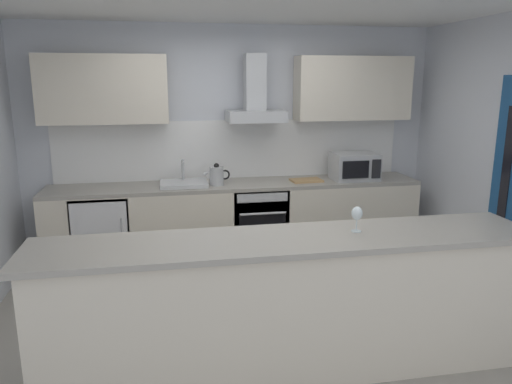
{
  "coord_description": "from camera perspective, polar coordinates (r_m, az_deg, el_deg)",
  "views": [
    {
      "loc": [
        -0.76,
        -3.65,
        2.02
      ],
      "look_at": [
        0.01,
        0.41,
        1.05
      ],
      "focal_mm": 34.06,
      "sensor_mm": 36.0,
      "label": 1
    }
  ],
  "objects": [
    {
      "name": "range_hood",
      "position": [
        5.35,
        -0.09,
        10.71
      ],
      "size": [
        0.62,
        0.45,
        0.72
      ],
      "color": "#B7BABC"
    },
    {
      "name": "counter_back",
      "position": [
        5.44,
        -2.24,
        -3.58
      ],
      "size": [
        4.06,
        0.6,
        0.9
      ],
      "color": "beige",
      "rests_on": "ground"
    },
    {
      "name": "wine_glass",
      "position": [
        3.39,
        11.78,
        -2.58
      ],
      "size": [
        0.08,
        0.08,
        0.18
      ],
      "color": "silver",
      "rests_on": "counter_island"
    },
    {
      "name": "upper_cabinets",
      "position": [
        5.36,
        -2.62,
        12.01
      ],
      "size": [
        4.01,
        0.32,
        0.7
      ],
      "color": "beige"
    },
    {
      "name": "oven",
      "position": [
        5.45,
        0.16,
        -3.44
      ],
      "size": [
        0.6,
        0.62,
        0.8
      ],
      "color": "slate",
      "rests_on": "ground"
    },
    {
      "name": "wall_back",
      "position": [
        5.63,
        -2.89,
        5.84
      ],
      "size": [
        5.62,
        0.12,
        2.6
      ],
      "primitive_type": "cube",
      "color": "silver",
      "rests_on": "ground"
    },
    {
      "name": "refrigerator",
      "position": [
        5.41,
        -17.47,
        -4.58
      ],
      "size": [
        0.58,
        0.6,
        0.85
      ],
      "color": "white",
      "rests_on": "ground"
    },
    {
      "name": "microwave",
      "position": [
        5.6,
        11.49,
        2.96
      ],
      "size": [
        0.5,
        0.38,
        0.3
      ],
      "color": "#B7BABC",
      "rests_on": "counter_back"
    },
    {
      "name": "ground",
      "position": [
        4.24,
        0.93,
        -15.37
      ],
      "size": [
        5.62,
        4.65,
        0.02
      ],
      "primitive_type": "cube",
      "color": "gray"
    },
    {
      "name": "sink",
      "position": [
        5.26,
        -8.48,
        1.07
      ],
      "size": [
        0.5,
        0.4,
        0.26
      ],
      "color": "silver",
      "rests_on": "counter_back"
    },
    {
      "name": "kettle",
      "position": [
        5.22,
        -4.63,
        1.95
      ],
      "size": [
        0.29,
        0.15,
        0.24
      ],
      "color": "#B7BABC",
      "rests_on": "counter_back"
    },
    {
      "name": "backsplash_tile",
      "position": [
        5.57,
        -2.78,
        5.03
      ],
      "size": [
        3.93,
        0.02,
        0.66
      ],
      "primitive_type": "cube",
      "color": "white"
    },
    {
      "name": "chopping_board",
      "position": [
        5.44,
        5.93,
        1.37
      ],
      "size": [
        0.35,
        0.24,
        0.02
      ],
      "primitive_type": "cube",
      "rotation": [
        0.0,
        0.0,
        0.07
      ],
      "color": "tan",
      "rests_on": "counter_back"
    },
    {
      "name": "counter_island",
      "position": [
        3.43,
        3.86,
        -13.14
      ],
      "size": [
        3.42,
        0.64,
        0.99
      ],
      "color": "beige",
      "rests_on": "ground"
    }
  ]
}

